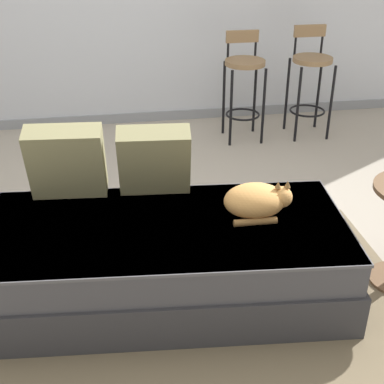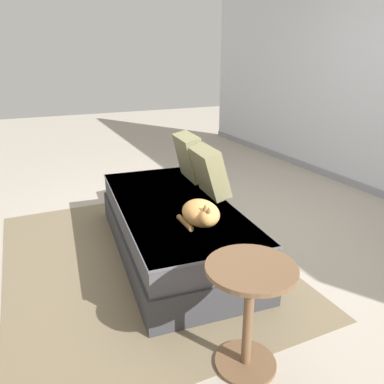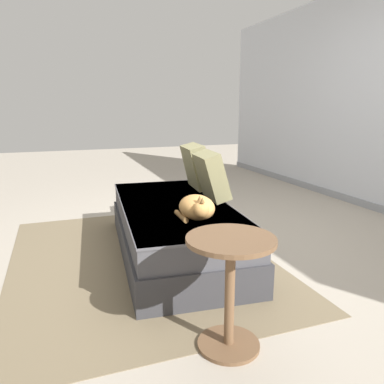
{
  "view_description": "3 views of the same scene",
  "coord_description": "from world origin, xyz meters",
  "px_view_note": "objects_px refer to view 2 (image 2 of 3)",
  "views": [
    {
      "loc": [
        -0.24,
        -2.68,
        1.86
      ],
      "look_at": [
        0.15,
        -0.3,
        0.55
      ],
      "focal_mm": 50.0,
      "sensor_mm": 36.0,
      "label": 1
    },
    {
      "loc": [
        2.55,
        -1.4,
        1.52
      ],
      "look_at": [
        0.15,
        -0.3,
        0.55
      ],
      "focal_mm": 35.0,
      "sensor_mm": 36.0,
      "label": 2
    },
    {
      "loc": [
        2.81,
        -1.27,
        1.21
      ],
      "look_at": [
        0.15,
        -0.3,
        0.55
      ],
      "focal_mm": 35.0,
      "sensor_mm": 36.0,
      "label": 3
    }
  ],
  "objects_px": {
    "side_table": "(249,303)",
    "throw_pillow_middle": "(210,171)",
    "cat": "(201,214)",
    "throw_pillow_corner": "(190,157)",
    "couch": "(173,227)"
  },
  "relations": [
    {
      "from": "cat",
      "to": "side_table",
      "type": "relative_size",
      "value": 0.6
    },
    {
      "from": "side_table",
      "to": "throw_pillow_middle",
      "type": "bearing_deg",
      "value": 161.07
    },
    {
      "from": "cat",
      "to": "side_table",
      "type": "height_order",
      "value": "cat"
    },
    {
      "from": "throw_pillow_middle",
      "to": "side_table",
      "type": "bearing_deg",
      "value": -18.93
    },
    {
      "from": "couch",
      "to": "throw_pillow_corner",
      "type": "distance_m",
      "value": 0.74
    },
    {
      "from": "couch",
      "to": "side_table",
      "type": "distance_m",
      "value": 1.29
    },
    {
      "from": "cat",
      "to": "throw_pillow_middle",
      "type": "bearing_deg",
      "value": 147.32
    },
    {
      "from": "throw_pillow_corner",
      "to": "side_table",
      "type": "height_order",
      "value": "throw_pillow_corner"
    },
    {
      "from": "throw_pillow_middle",
      "to": "throw_pillow_corner",
      "type": "bearing_deg",
      "value": 175.04
    },
    {
      "from": "couch",
      "to": "side_table",
      "type": "height_order",
      "value": "side_table"
    },
    {
      "from": "cat",
      "to": "couch",
      "type": "bearing_deg",
      "value": -177.9
    },
    {
      "from": "throw_pillow_corner",
      "to": "side_table",
      "type": "distance_m",
      "value": 1.84
    },
    {
      "from": "throw_pillow_middle",
      "to": "side_table",
      "type": "relative_size",
      "value": 0.69
    },
    {
      "from": "couch",
      "to": "side_table",
      "type": "bearing_deg",
      "value": -4.96
    },
    {
      "from": "throw_pillow_middle",
      "to": "cat",
      "type": "bearing_deg",
      "value": -32.68
    }
  ]
}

